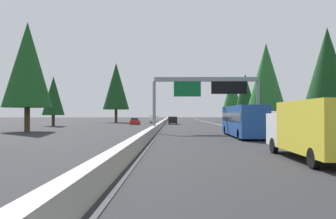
% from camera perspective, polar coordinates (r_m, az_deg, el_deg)
% --- Properties ---
extents(ground_plane, '(320.00, 320.00, 0.00)m').
position_cam_1_polar(ground_plane, '(63.08, -0.89, -2.82)').
color(ground_plane, '#262628').
extents(median_barrier, '(180.00, 0.56, 0.90)m').
position_cam_1_polar(median_barrier, '(83.06, -0.65, -2.01)').
color(median_barrier, '#9E9B93').
rests_on(median_barrier, ground).
extents(shoulder_stripe_right, '(160.00, 0.16, 0.01)m').
position_cam_1_polar(shoulder_stripe_right, '(73.65, 8.37, -2.51)').
color(shoulder_stripe_right, silver).
rests_on(shoulder_stripe_right, ground).
extents(shoulder_stripe_median, '(160.00, 0.16, 0.01)m').
position_cam_1_polar(shoulder_stripe_median, '(73.06, -0.44, -2.53)').
color(shoulder_stripe_median, silver).
rests_on(shoulder_stripe_median, ground).
extents(sign_gantry_overhead, '(0.50, 12.68, 6.67)m').
position_cam_1_polar(sign_gantry_overhead, '(41.27, 6.53, 3.44)').
color(sign_gantry_overhead, gray).
rests_on(sign_gantry_overhead, ground).
extents(box_truck_distant_a, '(8.50, 2.40, 2.95)m').
position_cam_1_polar(box_truck_distant_a, '(18.65, 22.90, -2.84)').
color(box_truck_distant_a, gold).
rests_on(box_truck_distant_a, ground).
extents(bus_near_center, '(11.50, 2.55, 3.10)m').
position_cam_1_polar(bus_near_center, '(35.43, 12.25, -1.68)').
color(bus_near_center, '#1E4793').
rests_on(bus_near_center, ground).
extents(minivan_mid_right, '(5.00, 1.95, 1.69)m').
position_cam_1_polar(minivan_mid_right, '(77.24, 0.79, -1.73)').
color(minivan_mid_right, black).
rests_on(minivan_mid_right, ground).
extents(sedan_mid_left, '(4.40, 1.80, 1.47)m').
position_cam_1_polar(sedan_mid_left, '(110.47, 0.80, -1.57)').
color(sedan_mid_left, maroon).
rests_on(sedan_mid_left, ground).
extents(oncoming_near, '(4.40, 1.80, 1.47)m').
position_cam_1_polar(oncoming_near, '(75.30, -5.46, -1.96)').
color(oncoming_near, red).
rests_on(oncoming_near, ground).
extents(oncoming_far, '(5.60, 2.00, 1.86)m').
position_cam_1_polar(oncoming_far, '(87.98, -2.27, -1.63)').
color(oncoming_far, silver).
rests_on(oncoming_far, ground).
extents(conifer_right_near, '(4.52, 4.52, 10.28)m').
position_cam_1_polar(conifer_right_near, '(35.00, 24.83, 5.79)').
color(conifer_right_near, '#4C3823').
rests_on(conifer_right_near, ground).
extents(conifer_right_mid, '(5.49, 5.49, 12.48)m').
position_cam_1_polar(conifer_right_mid, '(51.57, 15.90, 5.17)').
color(conifer_right_mid, '#4C3823').
rests_on(conifer_right_mid, ground).
extents(conifer_right_far, '(5.82, 5.82, 13.22)m').
position_cam_1_polar(conifer_right_far, '(96.06, 12.63, 2.71)').
color(conifer_right_far, '#4C3823').
rests_on(conifer_right_far, ground).
extents(conifer_right_distant, '(5.91, 5.91, 13.43)m').
position_cam_1_polar(conifer_right_distant, '(102.47, 10.54, 2.57)').
color(conifer_right_distant, '#4C3823').
rests_on(conifer_right_distant, ground).
extents(conifer_left_near, '(6.30, 6.30, 14.32)m').
position_cam_1_polar(conifer_left_near, '(48.80, -22.20, 6.86)').
color(conifer_left_near, '#4C3823').
rests_on(conifer_left_near, ground).
extents(conifer_left_mid, '(4.15, 4.15, 9.42)m').
position_cam_1_polar(conifer_left_mid, '(68.60, -18.40, 2.16)').
color(conifer_left_mid, '#4C3823').
rests_on(conifer_left_mid, ground).
extents(conifer_left_far, '(6.96, 6.96, 15.83)m').
position_cam_1_polar(conifer_left_far, '(92.61, -8.57, 3.82)').
color(conifer_left_far, '#4C3823').
rests_on(conifer_left_far, ground).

